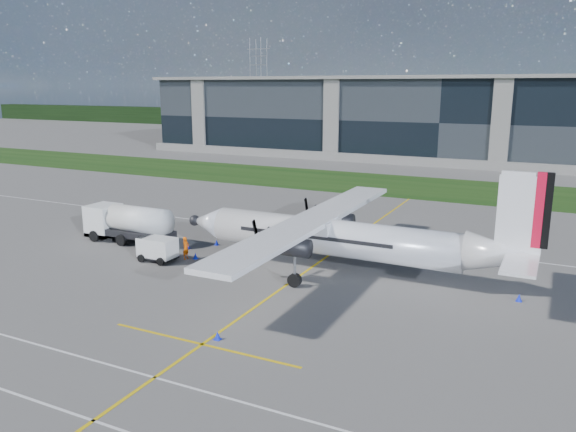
{
  "coord_description": "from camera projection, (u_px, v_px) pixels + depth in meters",
  "views": [
    {
      "loc": [
        19.68,
        -29.3,
        13.79
      ],
      "look_at": [
        0.09,
        10.58,
        3.46
      ],
      "focal_mm": 35.0,
      "sensor_mm": 36.0,
      "label": 1
    }
  ],
  "objects": [
    {
      "name": "ground_crew_person",
      "position": [
        186.0,
        246.0,
        45.56
      ],
      "size": [
        0.64,
        0.88,
        2.14
      ],
      "primitive_type": "imported",
      "rotation": [
        0.0,
        0.0,
        1.59
      ],
      "color": "#F25907",
      "rests_on": "ground"
    },
    {
      "name": "safety_cone_stbdwing",
      "position": [
        376.0,
        227.0,
        55.23
      ],
      "size": [
        0.36,
        0.36,
        0.5
      ],
      "primitive_type": "cone",
      "color": "#0D21E5",
      "rests_on": "ground"
    },
    {
      "name": "fuel_tanker_truck",
      "position": [
        124.0,
        223.0,
        50.66
      ],
      "size": [
        9.02,
        2.93,
        3.38
      ],
      "primitive_type": null,
      "color": "white",
      "rests_on": "ground"
    },
    {
      "name": "white_lane_line",
      "position": [
        43.0,
        403.0,
        24.95
      ],
      "size": [
        90.0,
        0.15,
        0.01
      ],
      "primitive_type": "cube",
      "color": "white",
      "rests_on": "ground"
    },
    {
      "name": "safety_cone_nose_port",
      "position": [
        195.0,
        256.0,
        45.77
      ],
      "size": [
        0.36,
        0.36,
        0.5
      ],
      "primitive_type": "cone",
      "color": "#0D21E5",
      "rests_on": "ground"
    },
    {
      "name": "safety_cone_portwing",
      "position": [
        217.0,
        335.0,
        31.2
      ],
      "size": [
        0.36,
        0.36,
        0.5
      ],
      "primitive_type": "cone",
      "color": "#0D21E5",
      "rests_on": "ground"
    },
    {
      "name": "grass_strip",
      "position": [
        404.0,
        186.0,
        79.16
      ],
      "size": [
        400.0,
        18.0,
        0.04
      ],
      "primitive_type": "cube",
      "color": "#15380F",
      "rests_on": "ground"
    },
    {
      "name": "safety_cone_tail",
      "position": [
        519.0,
        298.0,
        36.74
      ],
      "size": [
        0.36,
        0.36,
        0.5
      ],
      "primitive_type": "cone",
      "color": "#0D21E5",
      "rests_on": "ground"
    },
    {
      "name": "terminal_building",
      "position": [
        450.0,
        120.0,
        105.44
      ],
      "size": [
        120.0,
        20.0,
        15.0
      ],
      "primitive_type": "cube",
      "color": "black",
      "rests_on": "ground"
    },
    {
      "name": "safety_cone_nose_stbd",
      "position": [
        217.0,
        242.0,
        49.72
      ],
      "size": [
        0.36,
        0.36,
        0.5
      ],
      "primitive_type": "cone",
      "color": "#0D21E5",
      "rests_on": "ground"
    },
    {
      "name": "baggage_tug",
      "position": [
        158.0,
        249.0,
        45.09
      ],
      "size": [
        3.2,
        1.92,
        1.92
      ],
      "primitive_type": null,
      "color": "white",
      "rests_on": "ground"
    },
    {
      "name": "pylon_west",
      "position": [
        259.0,
        82.0,
        199.28
      ],
      "size": [
        9.0,
        4.6,
        30.0
      ],
      "primitive_type": null,
      "color": "gray",
      "rests_on": "ground"
    },
    {
      "name": "ground",
      "position": [
        388.0,
        196.0,
        72.17
      ],
      "size": [
        400.0,
        400.0,
        0.0
      ],
      "primitive_type": "plane",
      "color": "slate",
      "rests_on": "ground"
    },
    {
      "name": "tree_line",
      "position": [
        489.0,
        125.0,
        158.91
      ],
      "size": [
        400.0,
        6.0,
        6.0
      ],
      "primitive_type": "cube",
      "color": "black",
      "rests_on": "ground"
    },
    {
      "name": "yellow_taxiway_centerline",
      "position": [
        317.0,
        263.0,
        44.65
      ],
      "size": [
        0.2,
        70.0,
        0.01
      ],
      "primitive_type": "cube",
      "color": "yellow",
      "rests_on": "ground"
    },
    {
      "name": "safety_cone_fwd",
      "position": [
        188.0,
        246.0,
        48.68
      ],
      "size": [
        0.36,
        0.36,
        0.5
      ],
      "primitive_type": "cone",
      "color": "#0D21E5",
      "rests_on": "ground"
    },
    {
      "name": "turboprop_aircraft",
      "position": [
        345.0,
        218.0,
        41.43
      ],
      "size": [
        27.5,
        28.51,
        8.55
      ],
      "primitive_type": null,
      "color": "white",
      "rests_on": "ground"
    }
  ]
}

